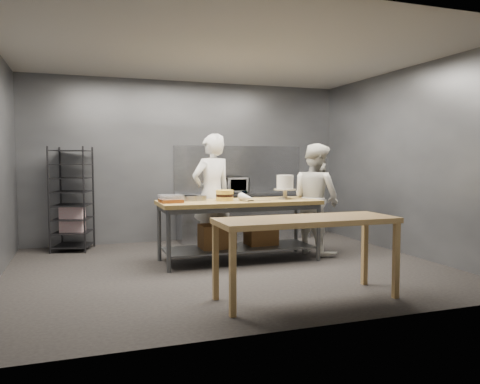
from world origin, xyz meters
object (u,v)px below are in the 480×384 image
at_px(microwave, 233,185).
at_px(work_table, 238,223).
at_px(near_counter, 307,226).
at_px(frosted_cake_stand, 285,184).
at_px(chef_right, 316,199).
at_px(chef_behind, 212,194).
at_px(speed_rack, 72,200).
at_px(layer_cake, 225,195).

bearing_deg(microwave, work_table, -105.85).
xyz_separation_m(near_counter, frosted_cake_stand, (0.68, 2.07, 0.34)).
relative_size(work_table, chef_right, 1.34).
relative_size(near_counter, chef_behind, 1.03).
bearing_deg(speed_rack, chef_behind, -26.93).
bearing_deg(work_table, speed_rack, 144.54).
bearing_deg(layer_cake, near_counter, -82.03).
bearing_deg(frosted_cake_stand, chef_behind, 147.86).
distance_m(work_table, microwave, 1.90).
bearing_deg(chef_right, frosted_cake_stand, 86.88).
bearing_deg(chef_right, chef_behind, 57.86).
height_order(work_table, near_counter, work_table).
bearing_deg(microwave, near_counter, -96.20).
height_order(work_table, frosted_cake_stand, frosted_cake_stand).
bearing_deg(speed_rack, work_table, -35.46).
relative_size(work_table, microwave, 4.43).
height_order(near_counter, chef_behind, chef_behind).
height_order(near_counter, layer_cake, layer_cake).
distance_m(near_counter, chef_behind, 2.72).
bearing_deg(layer_cake, chef_right, 3.93).
relative_size(near_counter, frosted_cake_stand, 5.36).
bearing_deg(work_table, chef_right, 4.12).
xyz_separation_m(speed_rack, chef_right, (3.75, -1.59, 0.04)).
bearing_deg(near_counter, chef_behind, 96.74).
height_order(near_counter, frosted_cake_stand, frosted_cake_stand).
height_order(work_table, chef_behind, chef_behind).
height_order(speed_rack, chef_behind, chef_behind).
xyz_separation_m(work_table, chef_right, (1.38, 0.10, 0.32)).
bearing_deg(speed_rack, layer_cake, -38.15).
xyz_separation_m(near_counter, microwave, (0.42, 3.87, 0.24)).
bearing_deg(near_counter, frosted_cake_stand, 71.70).
distance_m(chef_behind, microwave, 1.38).
bearing_deg(speed_rack, chef_right, -23.01).
distance_m(work_table, speed_rack, 2.93).
relative_size(work_table, layer_cake, 9.15).
height_order(chef_behind, frosted_cake_stand, chef_behind).
xyz_separation_m(frosted_cake_stand, layer_cake, (-0.98, 0.02, -0.16)).
xyz_separation_m(work_table, microwave, (0.50, 1.77, 0.48)).
relative_size(speed_rack, frosted_cake_stand, 4.69).
height_order(microwave, frosted_cake_stand, frosted_cake_stand).
bearing_deg(frosted_cake_stand, speed_rack, 151.34).
distance_m(chef_behind, chef_right, 1.69).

